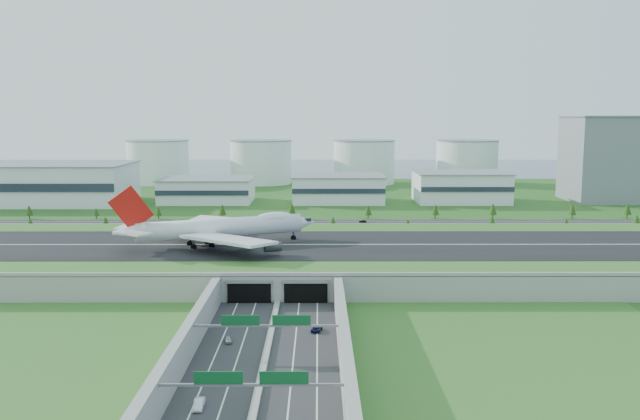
{
  "coord_description": "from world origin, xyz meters",
  "views": [
    {
      "loc": [
        12.28,
        -248.03,
        56.11
      ],
      "look_at": [
        13.0,
        35.0,
        16.33
      ],
      "focal_mm": 38.0,
      "sensor_mm": 36.0,
      "label": 1
    }
  ],
  "objects_px": {
    "boeing_747": "(219,228)",
    "car_5": "(363,221)",
    "office_tower": "(604,159)",
    "fuel_tank_a": "(158,162)",
    "car_7": "(223,221)",
    "car_0": "(228,339)",
    "car_2": "(317,329)",
    "car_4": "(89,226)",
    "car_1": "(199,404)"
  },
  "relations": [
    {
      "from": "boeing_747",
      "to": "car_5",
      "type": "relative_size",
      "value": 18.29
    },
    {
      "from": "car_5",
      "to": "office_tower",
      "type": "bearing_deg",
      "value": 140.87
    },
    {
      "from": "fuel_tank_a",
      "to": "car_7",
      "type": "distance_m",
      "value": 222.35
    },
    {
      "from": "car_0",
      "to": "car_2",
      "type": "relative_size",
      "value": 0.85
    },
    {
      "from": "office_tower",
      "to": "car_7",
      "type": "relative_size",
      "value": 9.52
    },
    {
      "from": "car_0",
      "to": "car_2",
      "type": "xyz_separation_m",
      "value": [
        22.08,
        8.63,
        -0.03
      ]
    },
    {
      "from": "car_2",
      "to": "car_7",
      "type": "relative_size",
      "value": 0.85
    },
    {
      "from": "car_0",
      "to": "car_7",
      "type": "distance_m",
      "value": 191.99
    },
    {
      "from": "boeing_747",
      "to": "car_4",
      "type": "bearing_deg",
      "value": 109.24
    },
    {
      "from": "car_0",
      "to": "car_1",
      "type": "bearing_deg",
      "value": -102.96
    },
    {
      "from": "car_1",
      "to": "car_0",
      "type": "bearing_deg",
      "value": 87.61
    },
    {
      "from": "car_1",
      "to": "car_4",
      "type": "distance_m",
      "value": 232.61
    },
    {
      "from": "car_4",
      "to": "car_2",
      "type": "bearing_deg",
      "value": -149.76
    },
    {
      "from": "car_4",
      "to": "car_7",
      "type": "distance_m",
      "value": 67.37
    },
    {
      "from": "car_1",
      "to": "fuel_tank_a",
      "type": "bearing_deg",
      "value": 102.54
    },
    {
      "from": "car_2",
      "to": "car_5",
      "type": "height_order",
      "value": "car_2"
    },
    {
      "from": "car_0",
      "to": "car_5",
      "type": "height_order",
      "value": "car_0"
    },
    {
      "from": "office_tower",
      "to": "car_4",
      "type": "height_order",
      "value": "office_tower"
    },
    {
      "from": "fuel_tank_a",
      "to": "car_5",
      "type": "distance_m",
      "value": 259.73
    },
    {
      "from": "car_2",
      "to": "car_5",
      "type": "bearing_deg",
      "value": -83.74
    },
    {
      "from": "boeing_747",
      "to": "car_0",
      "type": "height_order",
      "value": "boeing_747"
    },
    {
      "from": "office_tower",
      "to": "car_4",
      "type": "distance_m",
      "value": 322.77
    },
    {
      "from": "car_5",
      "to": "car_0",
      "type": "bearing_deg",
      "value": 7.89
    },
    {
      "from": "boeing_747",
      "to": "car_0",
      "type": "distance_m",
      "value": 87.65
    },
    {
      "from": "fuel_tank_a",
      "to": "car_1",
      "type": "bearing_deg",
      "value": -75.88
    },
    {
      "from": "car_1",
      "to": "car_2",
      "type": "bearing_deg",
      "value": 62.61
    },
    {
      "from": "car_0",
      "to": "car_5",
      "type": "xyz_separation_m",
      "value": [
        45.92,
        188.77,
        -0.06
      ]
    },
    {
      "from": "car_4",
      "to": "boeing_747",
      "type": "bearing_deg",
      "value": -143.08
    },
    {
      "from": "office_tower",
      "to": "car_5",
      "type": "height_order",
      "value": "office_tower"
    },
    {
      "from": "fuel_tank_a",
      "to": "car_5",
      "type": "relative_size",
      "value": 12.47
    },
    {
      "from": "boeing_747",
      "to": "car_7",
      "type": "bearing_deg",
      "value": 75.17
    },
    {
      "from": "car_0",
      "to": "fuel_tank_a",
      "type": "bearing_deg",
      "value": 93.33
    },
    {
      "from": "boeing_747",
      "to": "car_2",
      "type": "xyz_separation_m",
      "value": [
        36.32,
        -76.73,
        -13.97
      ]
    },
    {
      "from": "car_7",
      "to": "car_0",
      "type": "bearing_deg",
      "value": 23.73
    },
    {
      "from": "office_tower",
      "to": "car_0",
      "type": "bearing_deg",
      "value": -126.8
    },
    {
      "from": "boeing_747",
      "to": "car_5",
      "type": "distance_m",
      "value": 120.45
    },
    {
      "from": "car_1",
      "to": "car_5",
      "type": "distance_m",
      "value": 231.64
    },
    {
      "from": "car_2",
      "to": "car_5",
      "type": "distance_m",
      "value": 181.72
    },
    {
      "from": "car_2",
      "to": "boeing_747",
      "type": "bearing_deg",
      "value": -50.88
    },
    {
      "from": "office_tower",
      "to": "car_1",
      "type": "xyz_separation_m",
      "value": [
        -210.76,
        -319.15,
        -26.53
      ]
    },
    {
      "from": "car_0",
      "to": "car_5",
      "type": "relative_size",
      "value": 1.05
    },
    {
      "from": "car_1",
      "to": "car_5",
      "type": "height_order",
      "value": "car_1"
    },
    {
      "from": "office_tower",
      "to": "fuel_tank_a",
      "type": "height_order",
      "value": "office_tower"
    },
    {
      "from": "office_tower",
      "to": "car_7",
      "type": "distance_m",
      "value": 256.21
    },
    {
      "from": "car_1",
      "to": "car_4",
      "type": "bearing_deg",
      "value": 111.97
    },
    {
      "from": "office_tower",
      "to": "car_4",
      "type": "bearing_deg",
      "value": -160.77
    },
    {
      "from": "boeing_747",
      "to": "car_2",
      "type": "height_order",
      "value": "boeing_747"
    },
    {
      "from": "car_2",
      "to": "car_5",
      "type": "relative_size",
      "value": 1.23
    },
    {
      "from": "fuel_tank_a",
      "to": "car_4",
      "type": "relative_size",
      "value": 12.99
    },
    {
      "from": "car_1",
      "to": "car_4",
      "type": "relative_size",
      "value": 1.34
    }
  ]
}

